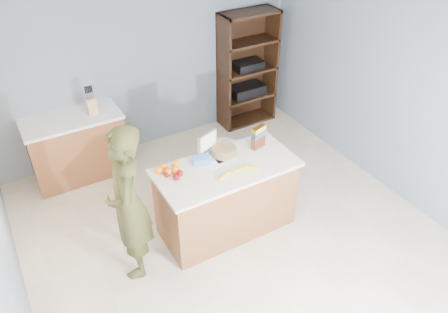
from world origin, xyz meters
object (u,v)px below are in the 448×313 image
person (128,205)px  shelving_unit (246,71)px  counter_peninsula (226,200)px  cereal_box (259,135)px  tv (207,142)px

person → shelving_unit: bearing=145.5°
shelving_unit → counter_peninsula: bearing=-127.1°
person → counter_peninsula: bearing=109.1°
counter_peninsula → person: person is taller
counter_peninsula → cereal_box: size_ratio=5.74×
tv → shelving_unit: bearing=47.1°
counter_peninsula → shelving_unit: size_ratio=0.87×
counter_peninsula → person: 1.21m
shelving_unit → person: bearing=-142.2°
shelving_unit → person: 3.39m
shelving_unit → cereal_box: (-1.05, -1.91, 0.19)m
counter_peninsula → cereal_box: (0.50, 0.14, 0.64)m
person → tv: bearing=125.4°
person → cereal_box: size_ratio=6.39×
cereal_box → shelving_unit: bearing=61.3°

